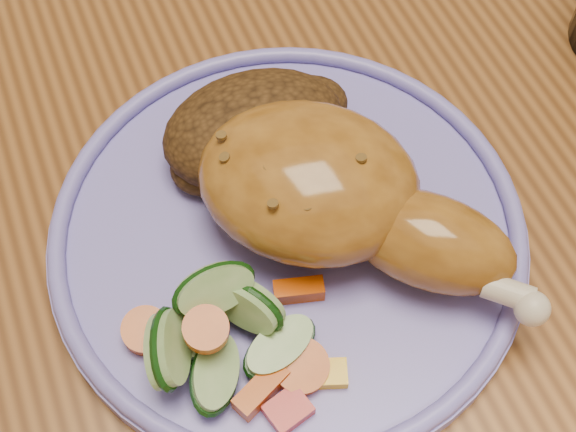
{
  "coord_description": "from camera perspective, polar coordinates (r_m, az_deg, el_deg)",
  "views": [
    {
      "loc": [
        -0.19,
        -0.32,
        1.14
      ],
      "look_at": [
        -0.11,
        -0.11,
        0.78
      ],
      "focal_mm": 50.0,
      "sensor_mm": 36.0,
      "label": 1
    }
  ],
  "objects": [
    {
      "name": "ground",
      "position": [
        1.2,
        2.84,
        -13.19
      ],
      "size": [
        4.0,
        4.0,
        0.0
      ],
      "primitive_type": "plane",
      "color": "#57341D",
      "rests_on": "ground"
    },
    {
      "name": "chicken_leg",
      "position": [
        0.42,
        3.53,
        1.43
      ],
      "size": [
        0.17,
        0.19,
        0.06
      ],
      "color": "#A46922",
      "rests_on": "plate"
    },
    {
      "name": "vegetable_pile",
      "position": [
        0.4,
        -4.41,
        -8.49
      ],
      "size": [
        0.11,
        0.09,
        0.05
      ],
      "color": "#A50A05",
      "rests_on": "plate"
    },
    {
      "name": "plate_rim",
      "position": [
        0.44,
        0.0,
        -0.67
      ],
      "size": [
        0.26,
        0.26,
        0.01
      ],
      "primitive_type": "torus",
      "color": "#786FD0",
      "rests_on": "plate"
    },
    {
      "name": "rice_pilaf",
      "position": [
        0.46,
        -2.2,
        6.22
      ],
      "size": [
        0.11,
        0.08,
        0.05
      ],
      "color": "#412810",
      "rests_on": "plate"
    },
    {
      "name": "dining_table",
      "position": [
        0.6,
        5.54,
        6.5
      ],
      "size": [
        0.9,
        1.4,
        0.75
      ],
      "color": "brown",
      "rests_on": "ground"
    },
    {
      "name": "plate",
      "position": [
        0.45,
        0.0,
        -1.39
      ],
      "size": [
        0.26,
        0.26,
        0.01
      ],
      "primitive_type": "cylinder",
      "color": "#786FD0",
      "rests_on": "dining_table"
    }
  ]
}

